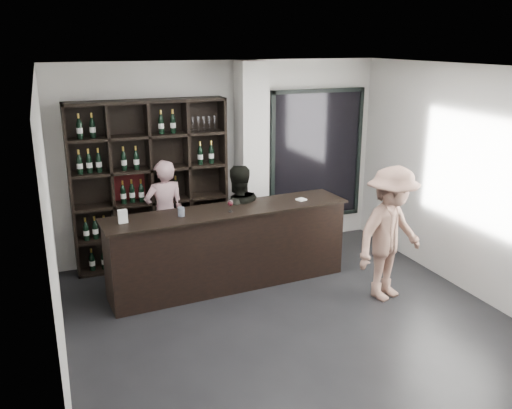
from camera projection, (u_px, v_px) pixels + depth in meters
name	position (u px, v px, depth m)	size (l,w,h in m)	color
floor	(300.00, 332.00, 6.15)	(5.00, 5.50, 0.01)	black
wine_shelf	(151.00, 185.00, 7.69)	(2.20, 0.35, 2.40)	black
structural_column	(252.00, 161.00, 8.05)	(0.40, 0.40, 2.90)	silver
glass_panel	(317.00, 155.00, 8.67)	(1.60, 0.08, 2.10)	black
tasting_counter	(229.00, 247.00, 7.18)	(3.26, 0.68, 1.07)	black
taster_pink	(165.00, 214.00, 7.71)	(0.58, 0.38, 1.59)	#CF9DA3
taster_black	(237.00, 220.00, 7.54)	(0.75, 0.59, 1.55)	black
customer	(390.00, 234.00, 6.74)	(1.11, 0.64, 1.72)	#9E7260
wine_glass	(230.00, 205.00, 6.89)	(0.08, 0.08, 0.18)	white
spit_cup	(181.00, 212.00, 6.72)	(0.09, 0.09, 0.12)	#A6B4CA
napkin_stack	(301.00, 200.00, 7.41)	(0.11, 0.11, 0.02)	white
card_stand	(123.00, 216.00, 6.47)	(0.11, 0.05, 0.16)	white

